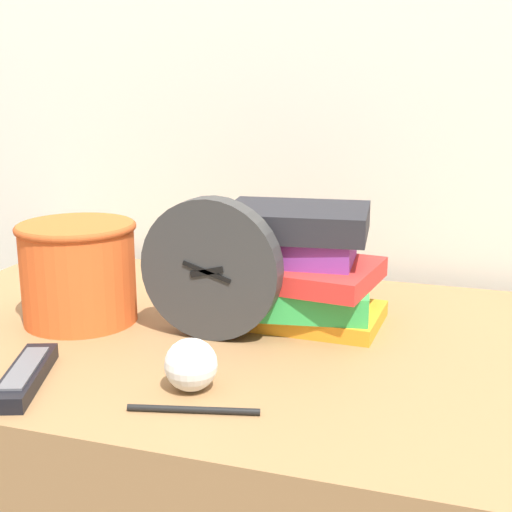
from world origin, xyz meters
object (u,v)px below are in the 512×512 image
basket (78,269)px  tv_remote (25,376)px  desk_clock (211,269)px  crumpled_paper_ball (191,365)px  pen (193,410)px  book_stack (302,266)px

basket → tv_remote: basket is taller
desk_clock → crumpled_paper_ball: bearing=-76.7°
desk_clock → basket: bearing=178.8°
crumpled_paper_ball → pen: size_ratio=0.43×
book_stack → tv_remote: (-0.27, -0.33, -0.08)m
desk_clock → pen: desk_clock is taller
book_stack → tv_remote: book_stack is taller
book_stack → pen: 0.35m
basket → crumpled_paper_ball: size_ratio=2.79×
tv_remote → pen: bearing=-2.2°
desk_clock → tv_remote: (-0.16, -0.22, -0.09)m
desk_clock → pen: (0.07, -0.23, -0.10)m
desk_clock → crumpled_paper_ball: (0.04, -0.17, -0.07)m
desk_clock → crumpled_paper_ball: desk_clock is taller
basket → book_stack: bearing=17.5°
basket → desk_clock: bearing=-1.2°
tv_remote → desk_clock: bearing=53.9°
book_stack → crumpled_paper_ball: bearing=-103.0°
crumpled_paper_ball → basket: bearing=145.7°
pen → book_stack: bearing=83.5°
basket → pen: bearing=-39.2°
book_stack → crumpled_paper_ball: (-0.07, -0.28, -0.06)m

